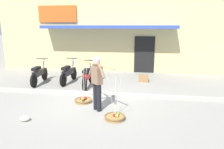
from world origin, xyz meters
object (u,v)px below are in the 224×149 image
Objects in this scene: motorcycle_second_in_row at (68,73)px; motorcycle_third_in_row at (88,76)px; fruit_vendor at (97,80)px; plastic_litter_bag at (25,118)px; fruit_basket_right_side at (115,117)px; motorcycle_nearest_shop at (39,74)px; fruit_basket_left_side at (83,100)px; wooden_crate at (143,78)px.

motorcycle_third_in_row is (1.02, -0.43, 0.00)m from motorcycle_second_in_row.
fruit_vendor is at bearing -55.97° from motorcycle_second_in_row.
plastic_litter_bag is at bearing -88.21° from motorcycle_second_in_row.
motorcycle_second_in_row is at bearing 126.55° from fruit_basket_right_side.
plastic_litter_bag is (1.39, -3.63, -0.38)m from motorcycle_nearest_shop.
motorcycle_second_in_row and motorcycle_third_in_row have the same top height.
motorcycle_nearest_shop is 1.00× the size of motorcycle_third_in_row.
fruit_vendor is 0.93× the size of motorcycle_second_in_row.
fruit_basket_left_side and fruit_basket_right_side have the same top height.
fruit_basket_right_side is 5.18× the size of plastic_litter_bag.
motorcycle_third_in_row is 4.14× the size of wooden_crate.
fruit_basket_right_side is (1.25, -1.17, -0.00)m from fruit_basket_left_side.
motorcycle_second_in_row is (-2.60, 3.50, 0.38)m from fruit_basket_right_side.
plastic_litter_bag is at bearing -69.00° from motorcycle_nearest_shop.
fruit_vendor reaches higher than motorcycle_second_in_row.
fruit_basket_left_side reaches higher than plastic_litter_bag.
plastic_litter_bag is (-0.89, -3.51, -0.38)m from motorcycle_third_in_row.
wooden_crate reaches higher than plastic_litter_bag.
fruit_basket_right_side is at bearing -53.45° from motorcycle_second_in_row.
motorcycle_nearest_shop is (-3.87, 3.19, 0.38)m from fruit_basket_right_side.
fruit_vendor reaches higher than fruit_basket_right_side.
fruit_basket_left_side is (-0.62, 0.58, -0.90)m from fruit_vendor.
motorcycle_second_in_row is 1.10m from motorcycle_third_in_row.
fruit_basket_right_side is 4.38m from motorcycle_second_in_row.
motorcycle_second_in_row reaches higher than plastic_litter_bag.
motorcycle_nearest_shop is (-3.24, 2.60, -0.52)m from fruit_vendor.
motorcycle_nearest_shop is 6.50× the size of plastic_litter_bag.
fruit_basket_left_side is at bearing -124.07° from wooden_crate.
fruit_basket_right_side reaches higher than plastic_litter_bag.
fruit_basket_left_side reaches higher than wooden_crate.
fruit_basket_right_side reaches higher than wooden_crate.
fruit_basket_right_side is at bearing -43.04° from fruit_vendor.
fruit_basket_left_side reaches higher than motorcycle_third_in_row.
plastic_litter_bag is 5.71m from wooden_crate.
fruit_basket_left_side is 2.72m from motorcycle_second_in_row.
motorcycle_nearest_shop is 4.14× the size of wooden_crate.
fruit_basket_left_side is 1.71m from fruit_basket_right_side.
fruit_basket_right_side is at bearing -43.07° from fruit_basket_left_side.
motorcycle_nearest_shop is 3.91m from plastic_litter_bag.
fruit_basket_right_side is 3.30× the size of wooden_crate.
wooden_crate is (0.82, 4.22, 0.08)m from fruit_basket_right_side.
fruit_vendor is 2.71m from motorcycle_third_in_row.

